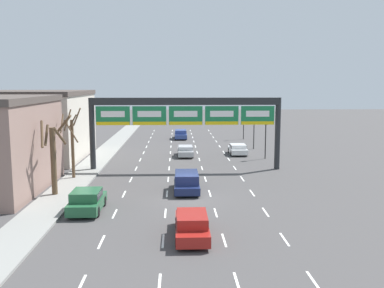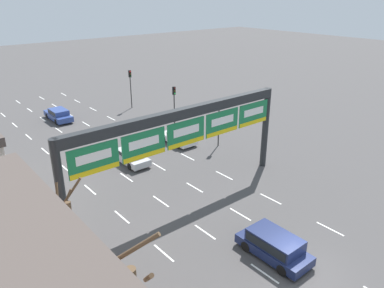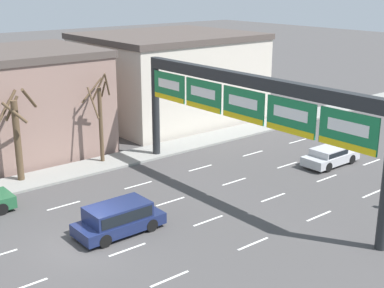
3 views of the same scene
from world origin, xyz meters
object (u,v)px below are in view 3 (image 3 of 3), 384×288
at_px(suv_navy, 118,217).
at_px(tree_bare_second, 100,116).
at_px(tree_bare_closest, 17,132).
at_px(sign_gantry, 247,101).
at_px(car_silver, 330,156).

xyz_separation_m(suv_navy, tree_bare_second, (-9.97, 4.81, 2.50)).
relative_size(suv_navy, tree_bare_closest, 0.75).
bearing_deg(sign_gantry, suv_navy, -90.80).
xyz_separation_m(sign_gantry, suv_navy, (-0.12, -8.61, -4.70)).
height_order(sign_gantry, tree_bare_closest, sign_gantry).
bearing_deg(tree_bare_second, sign_gantry, 20.64).
relative_size(suv_navy, car_silver, 1.04).
height_order(suv_navy, car_silver, suv_navy).
relative_size(tree_bare_closest, tree_bare_second, 0.97).
bearing_deg(sign_gantry, tree_bare_second, -159.36).
xyz_separation_m(sign_gantry, car_silver, (0.14, 7.99, -4.89)).
bearing_deg(suv_navy, sign_gantry, 89.20).
height_order(suv_navy, tree_bare_closest, tree_bare_closest).
relative_size(sign_gantry, suv_navy, 4.18).
distance_m(car_silver, tree_bare_second, 15.84).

